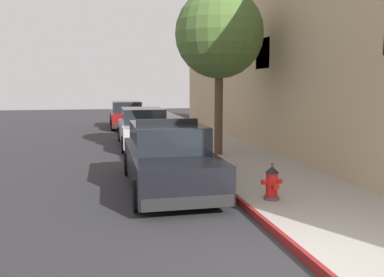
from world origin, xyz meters
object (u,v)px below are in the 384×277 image
(parked_car_silver_ahead, at_px, (143,128))
(street_tree, at_px, (219,34))
(police_cruiser, at_px, (168,158))
(parked_car_dark_far, at_px, (127,115))
(fire_hydrant, at_px, (272,183))

(parked_car_silver_ahead, height_order, street_tree, street_tree)
(police_cruiser, distance_m, parked_car_dark_far, 14.80)
(police_cruiser, distance_m, fire_hydrant, 2.73)
(parked_car_silver_ahead, xyz_separation_m, parked_car_dark_far, (-0.25, 7.71, 0.00))
(parked_car_silver_ahead, bearing_deg, street_tree, -57.50)
(parked_car_silver_ahead, bearing_deg, parked_car_dark_far, 91.84)
(parked_car_silver_ahead, relative_size, parked_car_dark_far, 1.00)
(parked_car_silver_ahead, xyz_separation_m, street_tree, (2.24, -3.51, 3.42))
(parked_car_dark_far, bearing_deg, fire_hydrant, -83.14)
(fire_hydrant, distance_m, street_tree, 6.69)
(parked_car_silver_ahead, distance_m, street_tree, 5.39)
(police_cruiser, bearing_deg, street_tree, 57.20)
(parked_car_dark_far, distance_m, street_tree, 11.99)
(police_cruiser, relative_size, parked_car_dark_far, 1.00)
(police_cruiser, height_order, fire_hydrant, police_cruiser)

